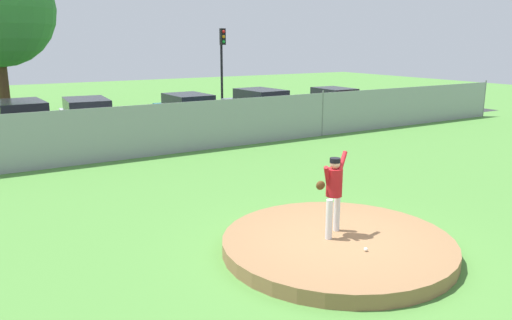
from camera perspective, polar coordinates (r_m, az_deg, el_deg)
name	(u,v)px	position (r m, az deg, el deg)	size (l,w,h in m)	color
ground_plane	(206,181)	(14.99, -5.74, -2.39)	(80.00, 80.00, 0.00)	#4C8438
asphalt_strip	(122,136)	(22.78, -15.04, 2.67)	(44.00, 7.00, 0.01)	#2B2B2D
pitchers_mound	(337,245)	(10.15, 9.28, -9.51)	(4.57, 4.57, 0.28)	olive
pitcher_youth	(334,188)	(9.93, 8.85, -3.16)	(0.79, 0.40, 1.67)	silver
baseball	(366,249)	(9.58, 12.43, -9.93)	(0.07, 0.07, 0.07)	white
chainlink_fence	(157,130)	(18.39, -11.21, 3.39)	(37.96, 0.07, 1.99)	gray
parked_car_slate	(261,107)	(25.43, 0.54, 6.08)	(2.17, 4.74, 1.71)	slate
parked_car_silver	(88,120)	(22.41, -18.67, 4.39)	(2.16, 4.70, 1.72)	#B7BABF
parked_car_red	(334,103)	(28.10, 8.88, 6.47)	(1.91, 4.14, 1.57)	#A81919
parked_car_charcoal	(22,124)	(21.94, -25.16, 3.70)	(2.03, 4.73, 1.78)	#232328
parked_car_teal	(188,113)	(23.76, -7.73, 5.39)	(2.03, 4.28, 1.67)	#146066
traffic_light_far	(222,56)	(28.96, -3.88, 11.79)	(0.28, 0.46, 4.77)	black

